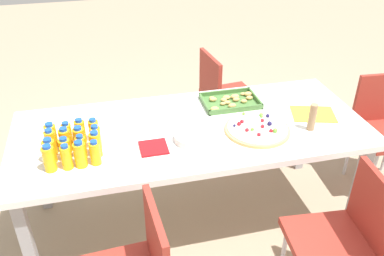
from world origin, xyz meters
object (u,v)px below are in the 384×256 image
chair_end (384,123)px  cardboard_tube (312,117)px  chair_far_right (223,93)px  juice_bottle_13 (67,134)px  chair_near_right (346,235)px  juice_bottle_7 (96,144)px  juice_bottle_5 (65,149)px  juice_bottle_8 (51,142)px  juice_bottle_12 (51,136)px  juice_bottle_4 (50,151)px  juice_bottle_6 (81,147)px  juice_bottle_10 (79,139)px  plate_stack (193,137)px  paper_folder (313,114)px  party_table (192,136)px  juice_bottle_15 (94,130)px  fruit_pizza (257,129)px  juice_bottle_0 (49,159)px  napkin_stack (154,148)px  snack_tray (230,101)px  juice_bottle_14 (80,131)px  juice_bottle_2 (80,155)px  juice_bottle_1 (66,157)px  juice_bottle_11 (96,137)px  juice_bottle_9 (65,140)px  juice_bottle_3 (95,153)px

chair_end → cardboard_tube: bearing=24.3°
chair_far_right → juice_bottle_13: bearing=-61.2°
chair_near_right → juice_bottle_7: juice_bottle_7 is taller
cardboard_tube → juice_bottle_5: bearing=178.6°
juice_bottle_8 → juice_bottle_12: 0.07m
juice_bottle_4 → juice_bottle_13: bearing=60.2°
chair_near_right → juice_bottle_7: bearing=65.8°
juice_bottle_5 → juice_bottle_8: bearing=134.1°
juice_bottle_6 → juice_bottle_10: size_ratio=0.93×
plate_stack → paper_folder: plate_stack is taller
juice_bottle_4 → chair_far_right: bearing=38.0°
party_table → juice_bottle_15: (-0.56, -0.00, 0.13)m
fruit_pizza → cardboard_tube: (0.31, -0.06, 0.07)m
juice_bottle_4 → juice_bottle_7: (0.23, 0.00, 0.00)m
juice_bottle_0 → napkin_stack: (0.53, 0.07, -0.06)m
juice_bottle_4 → cardboard_tube: 1.46m
snack_tray → juice_bottle_12: bearing=-167.6°
chair_near_right → juice_bottle_4: juice_bottle_4 is taller
juice_bottle_13 → napkin_stack: size_ratio=0.93×
juice_bottle_14 → juice_bottle_6: bearing=-89.4°
juice_bottle_0 → fruit_pizza: juice_bottle_0 is taller
juice_bottle_2 → juice_bottle_12: 0.27m
chair_end → juice_bottle_14: bearing=6.9°
chair_near_right → juice_bottle_13: size_ratio=5.94×
juice_bottle_1 → juice_bottle_10: bearing=66.5°
juice_bottle_2 → paper_folder: bearing=8.0°
juice_bottle_10 → juice_bottle_13: 0.10m
snack_tray → napkin_stack: 0.69m
chair_near_right → party_table: bearing=41.2°
juice_bottle_11 → juice_bottle_6: bearing=-138.0°
juice_bottle_7 → juice_bottle_13: size_ratio=1.06×
juice_bottle_6 → juice_bottle_0: bearing=-154.0°
juice_bottle_15 → plate_stack: (0.53, -0.13, -0.04)m
chair_far_right → juice_bottle_8: 1.56m
paper_folder → juice_bottle_10: bearing=-177.9°
juice_bottle_14 → juice_bottle_2: bearing=-91.0°
napkin_stack → juice_bottle_12: bearing=163.9°
juice_bottle_13 → paper_folder: juice_bottle_13 is taller
juice_bottle_1 → napkin_stack: juice_bottle_1 is taller
party_table → juice_bottle_14: (-0.63, -0.01, 0.13)m
juice_bottle_11 → snack_tray: (0.87, 0.32, -0.05)m
juice_bottle_9 → juice_bottle_12: same height
chair_end → napkin_stack: bearing=12.8°
juice_bottle_10 → juice_bottle_12: bearing=153.4°
chair_near_right → juice_bottle_13: 1.53m
juice_bottle_3 → snack_tray: bearing=27.7°
juice_bottle_3 → fruit_pizza: (0.92, 0.10, -0.05)m
juice_bottle_0 → juice_bottle_5: 0.11m
juice_bottle_7 → fruit_pizza: (0.92, 0.03, -0.06)m
juice_bottle_2 → snack_tray: juice_bottle_2 is taller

